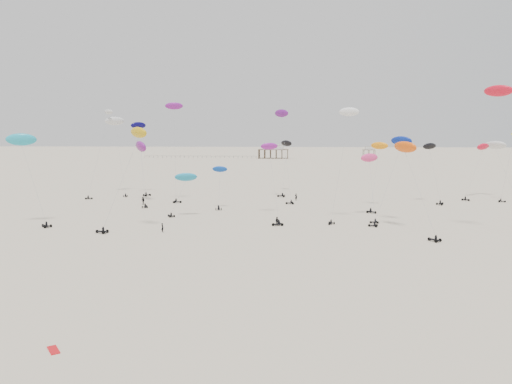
# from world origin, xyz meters

# --- Properties ---
(ground_plane) EXTENTS (900.00, 900.00, 0.00)m
(ground_plane) POSITION_xyz_m (0.00, 200.00, 0.00)
(ground_plane) COLOR beige
(pavilion_main) EXTENTS (21.00, 13.00, 9.80)m
(pavilion_main) POSITION_xyz_m (-10.00, 350.00, 4.22)
(pavilion_main) COLOR brown
(pavilion_main) RESTS_ON ground
(pavilion_small) EXTENTS (9.00, 7.00, 8.00)m
(pavilion_small) POSITION_xyz_m (60.00, 380.00, 3.49)
(pavilion_small) COLOR brown
(pavilion_small) RESTS_ON ground
(pier_fence) EXTENTS (80.20, 0.20, 1.50)m
(pier_fence) POSITION_xyz_m (-62.00, 350.00, 0.77)
(pier_fence) COLOR black
(pier_fence) RESTS_ON ground
(rig_0) EXTENTS (9.89, 10.92, 15.85)m
(rig_0) POSITION_xyz_m (55.45, 138.59, 10.96)
(rig_0) COLOR black
(rig_0) RESTS_ON ground
(rig_1) EXTENTS (3.59, 4.84, 9.96)m
(rig_1) POSITION_xyz_m (-10.61, 113.74, 5.52)
(rig_1) COLOR black
(rig_1) RESTS_ON ground
(rig_2) EXTENTS (4.44, 18.04, 19.68)m
(rig_2) POSITION_xyz_m (3.53, 146.86, 10.30)
(rig_2) COLOR black
(rig_2) RESTS_ON ground
(rig_3) EXTENTS (6.38, 6.27, 22.35)m
(rig_3) POSITION_xyz_m (16.26, 98.99, 16.46)
(rig_3) COLOR black
(rig_3) RESTS_ON ground
(rig_4) EXTENTS (6.54, 13.68, 17.07)m
(rig_4) POSITION_xyz_m (25.38, 117.37, 9.81)
(rig_4) COLOR black
(rig_4) RESTS_ON ground
(rig_5) EXTENTS (5.36, 7.94, 15.10)m
(rig_5) POSITION_xyz_m (40.70, 127.54, 9.21)
(rig_5) COLOR black
(rig_5) RESTS_ON ground
(rig_6) EXTENTS (6.14, 15.29, 17.16)m
(rig_6) POSITION_xyz_m (61.14, 141.47, 12.64)
(rig_6) COLOR black
(rig_6) RESTS_ON ground
(rig_7) EXTENTS (3.56, 16.16, 26.19)m
(rig_7) POSITION_xyz_m (-47.15, 135.76, 14.15)
(rig_7) COLOR black
(rig_7) RESTS_ON ground
(rig_8) EXTENTS (6.61, 14.17, 17.23)m
(rig_8) POSITION_xyz_m (26.85, 89.96, 12.04)
(rig_8) COLOR black
(rig_8) RESTS_ON ground
(rig_9) EXTENTS (8.84, 7.99, 17.19)m
(rig_9) POSITION_xyz_m (25.91, 98.02, 12.88)
(rig_9) COLOR black
(rig_9) RESTS_ON ground
(rig_10) EXTENTS (4.35, 11.46, 14.27)m
(rig_10) POSITION_xyz_m (22.12, 105.05, 9.91)
(rig_10) COLOR black
(rig_10) RESTS_ON ground
(rig_11) EXTENTS (5.81, 5.15, 17.97)m
(rig_11) POSITION_xyz_m (60.45, 132.16, 10.02)
(rig_11) COLOR black
(rig_11) RESTS_ON ground
(rig_12) EXTENTS (5.78, 15.84, 18.75)m
(rig_12) POSITION_xyz_m (2.13, 101.86, 9.29)
(rig_12) COLOR black
(rig_12) RESTS_ON ground
(rig_13) EXTENTS (6.03, 13.35, 24.18)m
(rig_13) POSITION_xyz_m (3.45, 130.68, 17.71)
(rig_13) COLOR black
(rig_13) RESTS_ON ground
(rig_14) EXTENTS (9.34, 13.62, 26.28)m
(rig_14) POSITION_xyz_m (42.35, 88.08, 19.14)
(rig_14) COLOR black
(rig_14) RESTS_ON ground
(rig_15) EXTENTS (8.01, 15.81, 17.42)m
(rig_15) POSITION_xyz_m (-32.06, 124.09, 12.78)
(rig_15) COLOR black
(rig_15) RESTS_ON ground
(rig_16) EXTENTS (7.82, 10.68, 20.81)m
(rig_16) POSITION_xyz_m (-37.41, 140.46, 14.14)
(rig_16) COLOR black
(rig_16) RESTS_ON ground
(rig_17) EXTENTS (9.25, 7.20, 18.57)m
(rig_17) POSITION_xyz_m (-22.32, 86.80, 12.96)
(rig_17) COLOR black
(rig_17) RESTS_ON ground
(rig_18) EXTENTS (4.77, 5.27, 25.21)m
(rig_18) POSITION_xyz_m (-23.51, 124.69, 17.63)
(rig_18) COLOR black
(rig_18) RESTS_ON ground
(rig_19) EXTENTS (6.69, 3.76, 9.43)m
(rig_19) POSITION_xyz_m (-16.34, 102.33, 6.94)
(rig_19) COLOR black
(rig_19) RESTS_ON ground
(rig_20) EXTENTS (9.60, 5.76, 17.46)m
(rig_20) POSITION_xyz_m (-43.35, 90.40, 13.32)
(rig_20) COLOR black
(rig_20) RESTS_ON ground
(rig_21) EXTENTS (10.29, 14.23, 23.45)m
(rig_21) POSITION_xyz_m (-45.31, 142.53, 18.83)
(rig_21) COLOR black
(rig_21) RESTS_ON ground
(spectator_0) EXTENTS (0.80, 0.84, 1.91)m
(spectator_0) POSITION_xyz_m (-16.27, 85.61, 0.00)
(spectator_0) COLOR black
(spectator_0) RESTS_ON ground
(spectator_1) EXTENTS (1.03, 0.76, 1.89)m
(spectator_1) POSITION_xyz_m (3.50, 93.94, 0.00)
(spectator_1) COLOR black
(spectator_1) RESTS_ON ground
(spectator_2) EXTENTS (1.49, 1.34, 2.23)m
(spectator_2) POSITION_xyz_m (-30.34, 119.09, 0.00)
(spectator_2) COLOR black
(spectator_2) RESTS_ON ground
(spectator_3) EXTENTS (0.94, 0.86, 2.14)m
(spectator_3) POSITION_xyz_m (6.89, 129.67, 0.00)
(spectator_3) COLOR black
(spectator_3) RESTS_ON ground
(grounded_kite_b) EXTENTS (1.66, 1.85, 0.07)m
(grounded_kite_b) POSITION_xyz_m (-12.00, 37.84, 0.00)
(grounded_kite_b) COLOR red
(grounded_kite_b) RESTS_ON ground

